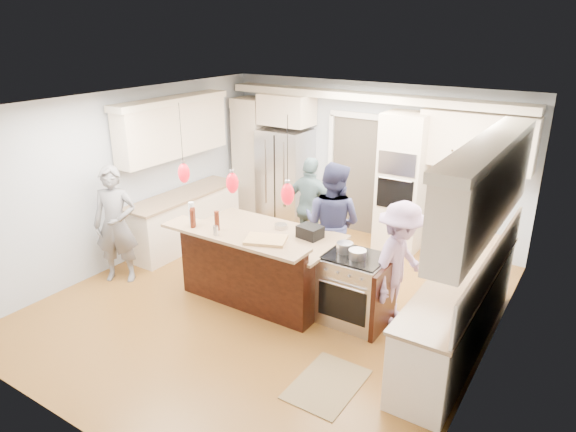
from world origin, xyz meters
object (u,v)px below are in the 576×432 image
at_px(refrigerator, 285,177).
at_px(person_bar_end, 116,225).
at_px(kitchen_island, 262,263).
at_px(island_range, 356,289).
at_px(person_far_left, 332,224).

distance_m(refrigerator, person_bar_end, 3.43).
bearing_deg(person_bar_end, kitchen_island, -9.55).
bearing_deg(island_range, refrigerator, 137.41).
height_order(kitchen_island, person_bar_end, person_bar_end).
distance_m(refrigerator, person_far_left, 2.56).
bearing_deg(refrigerator, kitchen_island, -63.08).
relative_size(kitchen_island, island_range, 2.28).
height_order(refrigerator, person_far_left, person_far_left).
relative_size(kitchen_island, person_far_left, 1.15).
distance_m(refrigerator, island_range, 3.71).
bearing_deg(kitchen_island, person_bar_end, -159.31).
distance_m(refrigerator, kitchen_island, 2.91).
bearing_deg(kitchen_island, refrigerator, 116.92).
bearing_deg(refrigerator, person_bar_end, -102.64).
xyz_separation_m(refrigerator, person_far_left, (1.92, -1.69, 0.01)).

